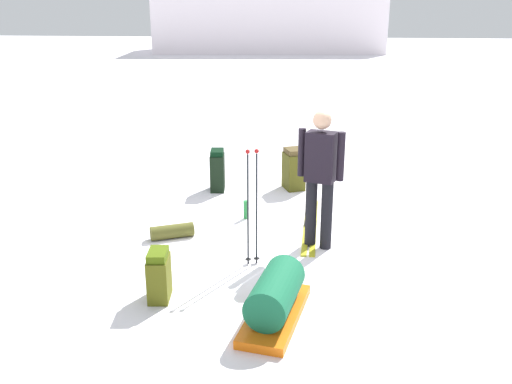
% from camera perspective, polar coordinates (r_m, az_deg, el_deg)
% --- Properties ---
extents(ground_plane, '(80.00, 80.00, 0.00)m').
position_cam_1_polar(ground_plane, '(7.09, 0.00, -5.36)').
color(ground_plane, white).
extents(distant_snow_ridge, '(13.09, 5.99, 2.92)m').
position_cam_1_polar(distant_snow_ridge, '(34.02, 1.30, 16.47)').
color(distant_snow_ridge, white).
rests_on(distant_snow_ridge, ground_plane).
extents(skier_standing, '(0.54, 0.32, 1.70)m').
position_cam_1_polar(skier_standing, '(6.76, 6.50, 1.94)').
color(skier_standing, black).
rests_on(skier_standing, ground_plane).
extents(ski_pair_near, '(0.23, 1.96, 0.05)m').
position_cam_1_polar(ski_pair_near, '(7.69, 5.50, -3.34)').
color(ski_pair_near, gold).
rests_on(ski_pair_near, ground_plane).
extents(backpack_large_dark, '(0.40, 0.44, 0.67)m').
position_cam_1_polar(backpack_large_dark, '(9.08, 3.82, 2.30)').
color(backpack_large_dark, '#464513').
rests_on(backpack_large_dark, ground_plane).
extents(backpack_bright, '(0.25, 0.37, 0.67)m').
position_cam_1_polar(backpack_bright, '(9.01, -3.91, 2.17)').
color(backpack_bright, black).
rests_on(backpack_bright, ground_plane).
extents(backpack_small_spare, '(0.24, 0.35, 0.53)m').
position_cam_1_polar(backpack_small_spare, '(5.86, -9.76, -8.30)').
color(backpack_small_spare, '#515313').
rests_on(backpack_small_spare, ground_plane).
extents(ski_poles_planted_near, '(0.17, 0.10, 1.37)m').
position_cam_1_polar(ski_poles_planted_near, '(6.32, -0.38, -1.03)').
color(ski_poles_planted_near, black).
rests_on(ski_poles_planted_near, ground_plane).
extents(gear_sled, '(0.67, 1.25, 0.49)m').
position_cam_1_polar(gear_sled, '(5.45, 1.96, -10.64)').
color(gear_sled, orange).
rests_on(gear_sled, ground_plane).
extents(sleeping_mat_rolled, '(0.58, 0.39, 0.18)m').
position_cam_1_polar(sleeping_mat_rolled, '(7.34, -8.46, -3.95)').
color(sleeping_mat_rolled, '#515121').
rests_on(sleeping_mat_rolled, ground_plane).
extents(thermos_bottle, '(0.07, 0.07, 0.26)m').
position_cam_1_polar(thermos_bottle, '(7.87, -1.02, -1.80)').
color(thermos_bottle, '#1F7A34').
rests_on(thermos_bottle, ground_plane).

